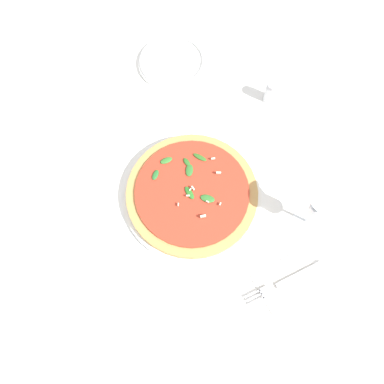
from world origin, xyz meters
TOP-DOWN VIEW (x-y plane):
  - ground_plane at (0.00, 0.00)m, footprint 6.00×6.00m
  - pizza_arugula_main at (-0.03, -0.01)m, footprint 0.34×0.34m
  - wine_glass at (-0.26, 0.16)m, footprint 0.07×0.07m
  - napkin at (-0.15, 0.27)m, footprint 0.16×0.11m
  - fork at (-0.15, 0.27)m, footprint 0.20×0.03m
  - side_plate_white at (-0.13, -0.42)m, footprint 0.20×0.20m
  - shaker_pepper at (-0.34, -0.20)m, footprint 0.03×0.03m

SIDE VIEW (x-z plane):
  - ground_plane at x=0.00m, z-range 0.00..0.00m
  - napkin at x=-0.15m, z-range 0.00..0.01m
  - fork at x=-0.15m, z-range 0.01..0.01m
  - side_plate_white at x=-0.13m, z-range 0.00..0.02m
  - pizza_arugula_main at x=-0.03m, z-range -0.01..0.04m
  - shaker_pepper at x=-0.34m, z-range 0.00..0.07m
  - wine_glass at x=-0.26m, z-range 0.03..0.19m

